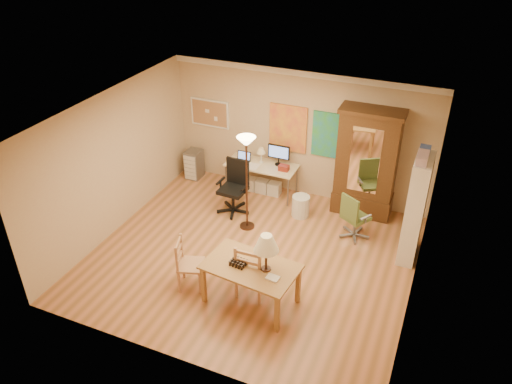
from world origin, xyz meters
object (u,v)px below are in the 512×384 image
at_px(dining_table, 256,260).
at_px(armoire, 366,170).
at_px(computer_desk, 263,175).
at_px(office_chair_black, 234,198).
at_px(office_chair_green, 354,226).
at_px(bookshelf, 415,210).

bearing_deg(dining_table, armoire, 74.04).
bearing_deg(computer_desk, armoire, 2.28).
bearing_deg(computer_desk, office_chair_black, -106.48).
relative_size(office_chair_black, office_chair_green, 1.17).
height_order(computer_desk, office_chair_green, computer_desk).
distance_m(dining_table, armoire, 3.41).
distance_m(office_chair_green, armoire, 1.19).
distance_m(office_chair_black, bookshelf, 3.54).
bearing_deg(computer_desk, dining_table, -69.60).
xyz_separation_m(office_chair_green, armoire, (-0.05, 0.94, 0.72)).
height_order(office_chair_black, armoire, armoire).
bearing_deg(bookshelf, computer_desk, 162.49).
xyz_separation_m(office_chair_green, bookshelf, (1.03, -0.15, 0.71)).
xyz_separation_m(dining_table, office_chair_green, (0.99, 2.33, -0.60)).
height_order(office_chair_black, bookshelf, bookshelf).
relative_size(computer_desk, bookshelf, 0.78).
xyz_separation_m(computer_desk, bookshelf, (3.21, -1.01, 0.55)).
height_order(dining_table, bookshelf, bookshelf).
distance_m(dining_table, office_chair_green, 2.61).
relative_size(dining_table, computer_desk, 1.00).
distance_m(office_chair_black, armoire, 2.68).
distance_m(armoire, bookshelf, 1.54).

